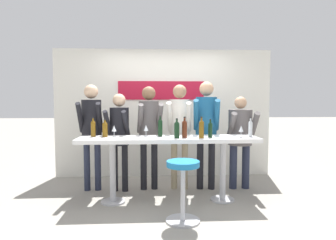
{
  "coord_description": "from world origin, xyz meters",
  "views": [
    {
      "loc": [
        -0.26,
        -4.41,
        1.54
      ],
      "look_at": [
        0.0,
        0.09,
        1.22
      ],
      "focal_mm": 32.0,
      "sensor_mm": 36.0,
      "label": 1
    }
  ],
  "objects_px": {
    "wine_bottle_0": "(185,128)",
    "wine_bottle_2": "(177,129)",
    "wine_bottle_1": "(201,128)",
    "wine_bottle_7": "(210,129)",
    "wine_glass_1": "(114,129)",
    "tasting_table": "(168,147)",
    "bar_stool": "(183,181)",
    "wine_bottle_3": "(105,129)",
    "wine_bottle_4": "(93,128)",
    "person_center_right": "(206,122)",
    "person_center": "(180,124)",
    "person_center_left": "(149,125)",
    "wine_bottle_6": "(250,128)",
    "wine_glass_0": "(146,128)",
    "person_left": "(119,131)",
    "person_right": "(240,133)",
    "wine_glass_2": "(241,129)",
    "wine_bottle_5": "(160,127)",
    "person_far_left": "(92,124)"
  },
  "relations": [
    {
      "from": "wine_bottle_0",
      "to": "wine_bottle_2",
      "type": "distance_m",
      "value": 0.12
    },
    {
      "from": "wine_bottle_1",
      "to": "wine_bottle_7",
      "type": "xyz_separation_m",
      "value": [
        0.14,
        0.06,
        -0.02
      ]
    },
    {
      "from": "wine_glass_1",
      "to": "tasting_table",
      "type": "bearing_deg",
      "value": -4.29
    },
    {
      "from": "bar_stool",
      "to": "wine_bottle_3",
      "type": "distance_m",
      "value": 1.5
    },
    {
      "from": "wine_bottle_4",
      "to": "person_center_right",
      "type": "bearing_deg",
      "value": 14.39
    },
    {
      "from": "tasting_table",
      "to": "person_center",
      "type": "bearing_deg",
      "value": 69.86
    },
    {
      "from": "person_center_right",
      "to": "wine_bottle_7",
      "type": "bearing_deg",
      "value": -86.12
    },
    {
      "from": "wine_bottle_2",
      "to": "person_center_left",
      "type": "bearing_deg",
      "value": 119.05
    },
    {
      "from": "wine_bottle_6",
      "to": "wine_glass_0",
      "type": "height_order",
      "value": "wine_bottle_6"
    },
    {
      "from": "tasting_table",
      "to": "wine_bottle_6",
      "type": "xyz_separation_m",
      "value": [
        1.24,
        -0.01,
        0.28
      ]
    },
    {
      "from": "person_center",
      "to": "person_left",
      "type": "bearing_deg",
      "value": -168.05
    },
    {
      "from": "wine_glass_0",
      "to": "wine_bottle_1",
      "type": "bearing_deg",
      "value": -16.71
    },
    {
      "from": "wine_bottle_0",
      "to": "wine_glass_0",
      "type": "relative_size",
      "value": 1.75
    },
    {
      "from": "bar_stool",
      "to": "person_right",
      "type": "height_order",
      "value": "person_right"
    },
    {
      "from": "wine_bottle_4",
      "to": "wine_glass_2",
      "type": "distance_m",
      "value": 2.2
    },
    {
      "from": "wine_bottle_3",
      "to": "wine_bottle_5",
      "type": "bearing_deg",
      "value": -0.67
    },
    {
      "from": "tasting_table",
      "to": "wine_bottle_7",
      "type": "relative_size",
      "value": 9.7
    },
    {
      "from": "person_center_right",
      "to": "wine_bottle_5",
      "type": "distance_m",
      "value": 0.93
    },
    {
      "from": "person_right",
      "to": "wine_glass_0",
      "type": "bearing_deg",
      "value": -164.02
    },
    {
      "from": "wine_bottle_1",
      "to": "wine_glass_0",
      "type": "distance_m",
      "value": 0.84
    },
    {
      "from": "bar_stool",
      "to": "wine_bottle_0",
      "type": "xyz_separation_m",
      "value": [
        0.09,
        0.68,
        0.6
      ]
    },
    {
      "from": "tasting_table",
      "to": "wine_bottle_3",
      "type": "relative_size",
      "value": 10.15
    },
    {
      "from": "wine_bottle_5",
      "to": "wine_bottle_7",
      "type": "height_order",
      "value": "wine_bottle_5"
    },
    {
      "from": "wine_bottle_1",
      "to": "wine_bottle_5",
      "type": "xyz_separation_m",
      "value": [
        -0.59,
        0.23,
        0.0
      ]
    },
    {
      "from": "wine_bottle_1",
      "to": "wine_glass_1",
      "type": "height_order",
      "value": "wine_bottle_1"
    },
    {
      "from": "tasting_table",
      "to": "wine_glass_2",
      "type": "relative_size",
      "value": 15.06
    },
    {
      "from": "person_center_right",
      "to": "wine_glass_1",
      "type": "distance_m",
      "value": 1.57
    },
    {
      "from": "wine_bottle_5",
      "to": "wine_bottle_0",
      "type": "bearing_deg",
      "value": -26.15
    },
    {
      "from": "wine_bottle_6",
      "to": "wine_glass_2",
      "type": "bearing_deg",
      "value": -152.25
    },
    {
      "from": "person_left",
      "to": "wine_bottle_5",
      "type": "distance_m",
      "value": 0.81
    },
    {
      "from": "wine_glass_0",
      "to": "person_far_left",
      "type": "bearing_deg",
      "value": 150.67
    },
    {
      "from": "wine_bottle_3",
      "to": "wine_glass_1",
      "type": "bearing_deg",
      "value": -16.76
    },
    {
      "from": "wine_bottle_3",
      "to": "wine_bottle_7",
      "type": "bearing_deg",
      "value": -6.69
    },
    {
      "from": "wine_bottle_2",
      "to": "wine_bottle_7",
      "type": "bearing_deg",
      "value": 4.01
    },
    {
      "from": "person_right",
      "to": "wine_glass_1",
      "type": "distance_m",
      "value": 2.14
    },
    {
      "from": "tasting_table",
      "to": "bar_stool",
      "type": "height_order",
      "value": "tasting_table"
    },
    {
      "from": "bar_stool",
      "to": "wine_bottle_1",
      "type": "height_order",
      "value": "wine_bottle_1"
    },
    {
      "from": "person_left",
      "to": "person_center_left",
      "type": "relative_size",
      "value": 0.93
    },
    {
      "from": "wine_bottle_1",
      "to": "wine_bottle_2",
      "type": "height_order",
      "value": "wine_bottle_1"
    },
    {
      "from": "wine_bottle_2",
      "to": "person_center_right",
      "type": "bearing_deg",
      "value": 51.27
    },
    {
      "from": "person_left",
      "to": "wine_bottle_1",
      "type": "xyz_separation_m",
      "value": [
        1.25,
        -0.68,
        0.1
      ]
    },
    {
      "from": "person_center_right",
      "to": "person_center_left",
      "type": "bearing_deg",
      "value": -172.82
    },
    {
      "from": "person_far_left",
      "to": "wine_bottle_7",
      "type": "xyz_separation_m",
      "value": [
        1.86,
        -0.7,
        -0.02
      ]
    },
    {
      "from": "person_center_left",
      "to": "person_center",
      "type": "distance_m",
      "value": 0.52
    },
    {
      "from": "person_center_right",
      "to": "wine_bottle_5",
      "type": "height_order",
      "value": "person_center_right"
    },
    {
      "from": "person_center_right",
      "to": "person_far_left",
      "type": "bearing_deg",
      "value": -171.69
    },
    {
      "from": "person_center_left",
      "to": "person_center",
      "type": "xyz_separation_m",
      "value": [
        0.52,
        -0.0,
        0.02
      ]
    },
    {
      "from": "person_far_left",
      "to": "person_left",
      "type": "relative_size",
      "value": 1.09
    },
    {
      "from": "wine_bottle_7",
      "to": "tasting_table",
      "type": "bearing_deg",
      "value": 172.54
    },
    {
      "from": "tasting_table",
      "to": "person_far_left",
      "type": "xyz_separation_m",
      "value": [
        -1.24,
        0.62,
        0.29
      ]
    }
  ]
}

